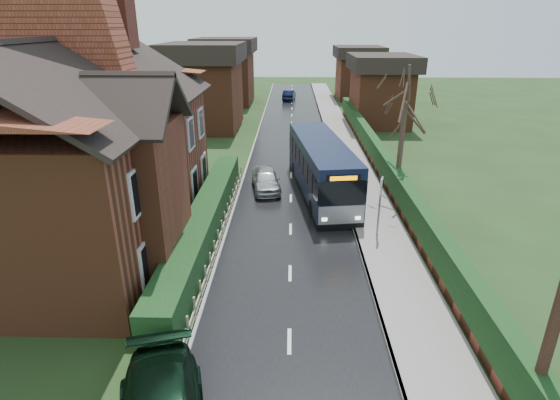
{
  "coord_description": "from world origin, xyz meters",
  "views": [
    {
      "loc": [
        0.0,
        -12.96,
        9.24
      ],
      "look_at": [
        -0.49,
        5.34,
        1.8
      ],
      "focal_mm": 28.0,
      "sensor_mm": 36.0,
      "label": 1
    }
  ],
  "objects_px": {
    "brick_house": "(85,147)",
    "car_silver": "(266,180)",
    "bus_stop_sign": "(380,199)",
    "bus": "(321,168)"
  },
  "relations": [
    {
      "from": "brick_house",
      "to": "car_silver",
      "type": "xyz_separation_m",
      "value": [
        7.23,
        6.59,
        -3.73
      ]
    },
    {
      "from": "car_silver",
      "to": "bus_stop_sign",
      "type": "relative_size",
      "value": 1.28
    },
    {
      "from": "bus",
      "to": "car_silver",
      "type": "height_order",
      "value": "bus"
    },
    {
      "from": "brick_house",
      "to": "bus_stop_sign",
      "type": "xyz_separation_m",
      "value": [
        12.73,
        0.47,
        -2.42
      ]
    },
    {
      "from": "brick_house",
      "to": "car_silver",
      "type": "height_order",
      "value": "brick_house"
    },
    {
      "from": "brick_house",
      "to": "bus_stop_sign",
      "type": "distance_m",
      "value": 12.97
    },
    {
      "from": "car_silver",
      "to": "bus_stop_sign",
      "type": "height_order",
      "value": "bus_stop_sign"
    },
    {
      "from": "bus",
      "to": "bus_stop_sign",
      "type": "xyz_separation_m",
      "value": [
        2.28,
        -5.66,
        0.42
      ]
    },
    {
      "from": "brick_house",
      "to": "car_silver",
      "type": "distance_m",
      "value": 10.47
    },
    {
      "from": "car_silver",
      "to": "bus_stop_sign",
      "type": "bearing_deg",
      "value": -57.0
    }
  ]
}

